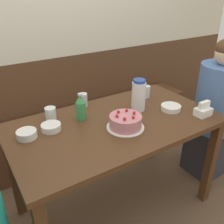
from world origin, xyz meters
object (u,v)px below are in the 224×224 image
object	(u,v)px
glass_water_tall	(146,92)
glass_shot_small	(51,113)
bowl_side_dish	(51,127)
bowl_rice_small	(171,108)
water_pitcher	(139,95)
bowl_soup_white	(27,134)
person_teal_shirt	(216,113)
soju_bottle	(81,107)
bench_seat	(70,134)
glass_tumbler_short	(83,100)
napkin_holder	(203,110)
birthday_cake	(125,122)

from	to	relation	value
glass_water_tall	glass_shot_small	distance (m)	0.77
bowl_side_dish	bowl_rice_small	bearing A→B (deg)	-13.47
water_pitcher	glass_shot_small	xyz separation A→B (m)	(-0.58, 0.20, -0.07)
bowl_side_dish	glass_shot_small	bearing A→B (deg)	70.14
bowl_soup_white	person_teal_shirt	distance (m)	1.52
soju_bottle	bowl_rice_small	world-z (taller)	soju_bottle
water_pitcher	glass_water_tall	size ratio (longest dim) A/B	2.42
bowl_soup_white	glass_water_tall	xyz separation A→B (m)	(0.97, 0.08, 0.02)
bench_seat	glass_shot_small	world-z (taller)	glass_shot_small
glass_water_tall	soju_bottle	bearing A→B (deg)	-175.06
soju_bottle	glass_water_tall	distance (m)	0.60
glass_tumbler_short	glass_shot_small	xyz separation A→B (m)	(-0.27, -0.06, -0.01)
water_pitcher	bowl_side_dish	xyz separation A→B (m)	(-0.63, 0.07, -0.09)
napkin_holder	glass_shot_small	distance (m)	1.04
person_teal_shirt	soju_bottle	bearing A→B (deg)	-12.49
bowl_soup_white	person_teal_shirt	bearing A→B (deg)	-8.31
bowl_rice_small	water_pitcher	bearing A→B (deg)	146.30
bowl_soup_white	person_teal_shirt	world-z (taller)	person_teal_shirt
water_pitcher	bowl_soup_white	xyz separation A→B (m)	(-0.78, 0.06, -0.09)
bench_seat	bowl_rice_small	size ratio (longest dim) A/B	19.51
water_pitcher	soju_bottle	distance (m)	0.42
napkin_holder	glass_shot_small	world-z (taller)	napkin_holder
bowl_rice_small	glass_water_tall	size ratio (longest dim) A/B	1.50
glass_shot_small	water_pitcher	bearing A→B (deg)	-19.47
bowl_rice_small	bowl_side_dish	world-z (taller)	bowl_side_dish
birthday_cake	glass_water_tall	world-z (taller)	birthday_cake
bowl_soup_white	glass_water_tall	distance (m)	0.98
glass_shot_small	glass_tumbler_short	bearing A→B (deg)	12.65
birthday_cake	bench_seat	bearing A→B (deg)	90.73
bench_seat	bowl_side_dish	xyz separation A→B (m)	(-0.39, -0.70, 0.56)
napkin_holder	bowl_side_dish	xyz separation A→B (m)	(-0.95, 0.38, -0.02)
birthday_cake	napkin_holder	size ratio (longest dim) A/B	2.18
bench_seat	water_pitcher	distance (m)	1.03
napkin_holder	glass_shot_small	bearing A→B (deg)	150.18
bowl_rice_small	glass_shot_small	world-z (taller)	glass_shot_small
birthday_cake	bowl_rice_small	size ratio (longest dim) A/B	1.68
soju_bottle	bowl_soup_white	world-z (taller)	soju_bottle
birthday_cake	soju_bottle	distance (m)	0.31
napkin_holder	glass_tumbler_short	world-z (taller)	napkin_holder
bowl_soup_white	bowl_rice_small	xyz separation A→B (m)	(0.98, -0.19, -0.00)
bowl_soup_white	bowl_rice_small	bearing A→B (deg)	-11.14
water_pitcher	person_teal_shirt	bearing A→B (deg)	-12.37
bowl_side_dish	glass_tumbler_short	xyz separation A→B (m)	(0.32, 0.20, 0.03)
bowl_side_dish	glass_water_tall	world-z (taller)	glass_water_tall
birthday_cake	glass_tumbler_short	distance (m)	0.43
napkin_holder	glass_water_tall	world-z (taller)	napkin_holder
birthday_cake	person_teal_shirt	distance (m)	0.96
person_teal_shirt	birthday_cake	bearing A→B (deg)	0.08
glass_shot_small	bench_seat	bearing A→B (deg)	58.66
water_pitcher	bowl_side_dish	world-z (taller)	water_pitcher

